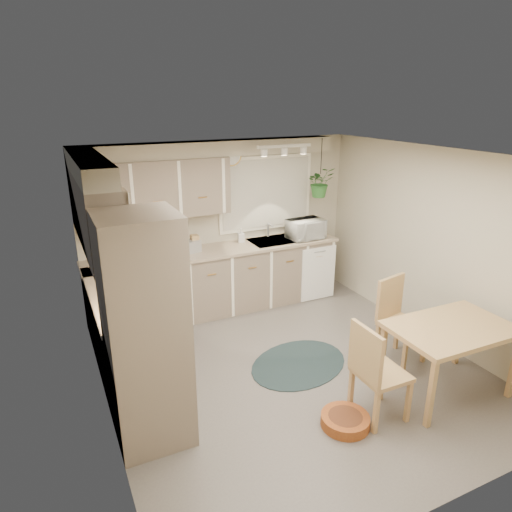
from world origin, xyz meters
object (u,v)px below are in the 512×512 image
(dining_table, at_px, (447,359))
(chair_back, at_px, (403,322))
(pet_bed, at_px, (345,421))
(braided_rug, at_px, (299,364))
(chair_left, at_px, (382,371))
(microwave, at_px, (306,227))

(dining_table, relative_size, chair_back, 1.23)
(pet_bed, bearing_deg, dining_table, -0.16)
(braided_rug, height_order, pet_bed, pet_bed)
(chair_left, relative_size, braided_rug, 0.81)
(braided_rug, bearing_deg, dining_table, -44.63)
(braided_rug, height_order, microwave, microwave)
(microwave, bearing_deg, chair_left, -109.99)
(chair_left, xyz_separation_m, chair_back, (0.88, 0.67, -0.00))
(chair_left, relative_size, pet_bed, 2.15)
(dining_table, bearing_deg, pet_bed, 179.84)
(chair_back, relative_size, microwave, 1.89)
(chair_back, bearing_deg, dining_table, 77.45)
(chair_back, bearing_deg, pet_bed, 15.84)
(chair_left, distance_m, chair_back, 1.11)
(chair_left, bearing_deg, dining_table, 90.84)
(dining_table, distance_m, braided_rug, 1.61)
(chair_back, distance_m, pet_bed, 1.49)
(chair_back, height_order, braided_rug, chair_back)
(microwave, bearing_deg, braided_rug, -126.14)
(chair_back, distance_m, braided_rug, 1.30)
(dining_table, height_order, braided_rug, dining_table)
(chair_back, xyz_separation_m, microwave, (-0.07, 2.08, 0.62))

